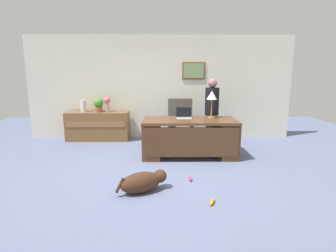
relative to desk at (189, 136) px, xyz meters
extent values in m
plane|color=slate|center=(-0.65, -0.82, -0.43)|extent=(12.00, 12.00, 0.00)
cube|color=beige|center=(-0.65, 1.78, 0.92)|extent=(7.00, 0.12, 2.70)
cube|color=brown|center=(0.24, 1.70, 1.36)|extent=(0.60, 0.03, 0.45)
cube|color=#779360|center=(0.24, 1.68, 1.36)|extent=(0.52, 0.01, 0.37)
cube|color=brown|center=(0.00, 0.03, 0.33)|extent=(1.93, 0.92, 0.05)
cube|color=brown|center=(-0.79, 0.03, -0.06)|extent=(0.36, 0.86, 0.73)
cube|color=brown|center=(0.79, 0.03, -0.06)|extent=(0.36, 0.86, 0.73)
cube|color=#4E2F1C|center=(0.00, -0.40, -0.03)|extent=(1.83, 0.04, 0.59)
cube|color=brown|center=(-2.26, 1.43, -0.06)|extent=(1.60, 0.48, 0.74)
cube|color=brown|center=(-2.26, 1.18, 0.03)|extent=(1.50, 0.02, 0.14)
cube|color=#564C47|center=(-0.13, 0.97, -0.06)|extent=(0.60, 0.58, 0.18)
cylinder|color=black|center=(-0.13, 0.97, -0.29)|extent=(0.10, 0.10, 0.28)
cylinder|color=black|center=(-0.13, 0.97, -0.40)|extent=(0.52, 0.52, 0.05)
cube|color=#564C47|center=(-0.13, 1.21, 0.35)|extent=(0.60, 0.12, 0.65)
cube|color=#564C47|center=(-0.39, 0.97, 0.14)|extent=(0.08, 0.50, 0.22)
cube|color=#564C47|center=(0.13, 0.97, 0.14)|extent=(0.08, 0.50, 0.22)
cylinder|color=#262323|center=(0.58, 0.73, -0.04)|extent=(0.26, 0.26, 0.77)
cylinder|color=black|center=(0.58, 0.73, 0.66)|extent=(0.32, 0.32, 0.62)
sphere|color=#9D6D6A|center=(0.58, 0.73, 1.07)|extent=(0.21, 0.21, 0.21)
ellipsoid|color=#472819|center=(-0.87, -1.74, -0.28)|extent=(0.70, 0.55, 0.30)
sphere|color=#472819|center=(-0.59, -1.59, -0.24)|extent=(0.20, 0.20, 0.20)
cylinder|color=#472819|center=(-1.15, -1.88, -0.26)|extent=(0.15, 0.11, 0.21)
cube|color=#B2B5BA|center=(-0.11, 0.12, 0.36)|extent=(0.32, 0.22, 0.01)
cube|color=black|center=(-0.11, 0.22, 0.47)|extent=(0.32, 0.01, 0.21)
cylinder|color=#9E8447|center=(0.48, 0.20, 0.37)|extent=(0.16, 0.16, 0.02)
cylinder|color=#9E8447|center=(0.48, 0.20, 0.56)|extent=(0.02, 0.02, 0.37)
cone|color=silver|center=(0.48, 0.20, 0.84)|extent=(0.22, 0.22, 0.18)
cylinder|color=#C39EA5|center=(-2.00, 1.43, 0.43)|extent=(0.10, 0.10, 0.23)
sphere|color=#E26173|center=(-2.00, 1.43, 0.61)|extent=(0.17, 0.17, 0.17)
cylinder|color=silver|center=(-2.61, 1.43, 0.47)|extent=(0.15, 0.15, 0.31)
cylinder|color=brown|center=(-2.22, 1.43, 0.38)|extent=(0.18, 0.18, 0.14)
sphere|color=#459433|center=(-2.22, 1.43, 0.55)|extent=(0.24, 0.24, 0.24)
sphere|color=#D8338C|center=(-1.02, -1.32, -0.38)|extent=(0.11, 0.11, 0.11)
ellipsoid|color=orange|center=(0.12, -2.10, -0.40)|extent=(0.12, 0.20, 0.05)
ellipsoid|color=#D8338C|center=(-0.10, -1.30, -0.40)|extent=(0.06, 0.18, 0.05)
camera|label=1|loc=(-0.51, -5.37, 1.28)|focal=28.29mm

